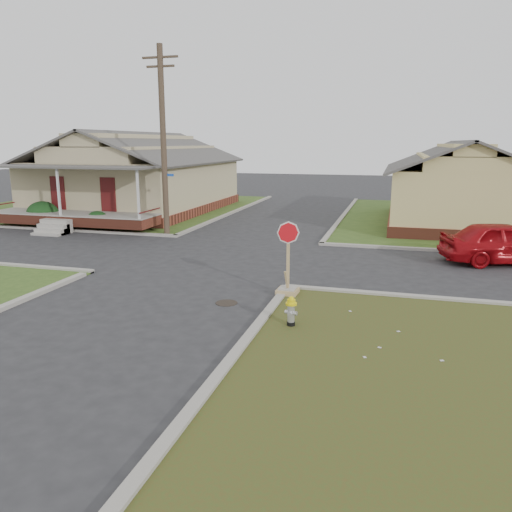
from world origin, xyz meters
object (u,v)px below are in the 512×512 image
(red_sedan, at_px, (506,243))
(stop_sign, at_px, (288,278))
(utility_pole, at_px, (163,140))
(fire_hydrant, at_px, (291,309))

(red_sedan, bearing_deg, stop_sign, 116.26)
(stop_sign, height_order, red_sedan, stop_sign)
(utility_pole, distance_m, stop_sign, 12.11)
(fire_hydrant, xyz_separation_m, stop_sign, (-0.65, 2.61, 0.06))
(red_sedan, bearing_deg, utility_pole, 67.74)
(utility_pole, xyz_separation_m, red_sedan, (15.07, -1.88, -3.85))
(utility_pole, height_order, fire_hydrant, utility_pole)
(fire_hydrant, distance_m, red_sedan, 11.01)
(utility_pole, bearing_deg, red_sedan, -7.10)
(utility_pole, bearing_deg, fire_hydrant, -51.44)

